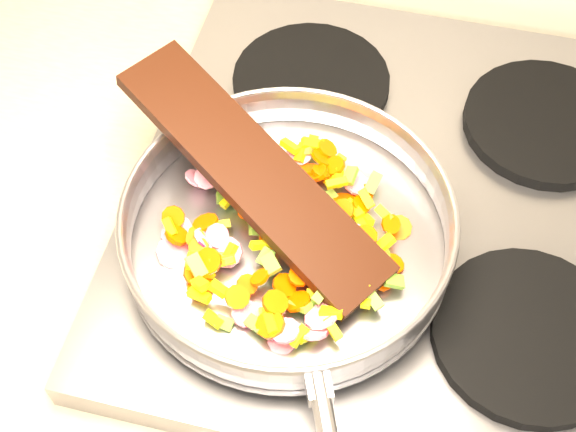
# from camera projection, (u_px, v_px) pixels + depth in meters

# --- Properties ---
(cooktop) EXTENTS (0.60, 0.60, 0.04)m
(cooktop) POSITION_uv_depth(u_px,v_px,m) (405.00, 209.00, 0.90)
(cooktop) COLOR #939399
(cooktop) RESTS_ON counter_top
(grate_fl) EXTENTS (0.19, 0.19, 0.02)m
(grate_fl) POSITION_uv_depth(u_px,v_px,m) (251.00, 276.00, 0.82)
(grate_fl) COLOR black
(grate_fl) RESTS_ON cooktop
(grate_fr) EXTENTS (0.19, 0.19, 0.02)m
(grate_fr) POSITION_uv_depth(u_px,v_px,m) (529.00, 335.00, 0.78)
(grate_fr) COLOR black
(grate_fr) RESTS_ON cooktop
(grate_bl) EXTENTS (0.19, 0.19, 0.02)m
(grate_bl) POSITION_uv_depth(u_px,v_px,m) (311.00, 82.00, 0.97)
(grate_bl) COLOR black
(grate_bl) RESTS_ON cooktop
(grate_br) EXTENTS (0.19, 0.19, 0.02)m
(grate_br) POSITION_uv_depth(u_px,v_px,m) (545.00, 123.00, 0.93)
(grate_br) COLOR black
(grate_br) RESTS_ON cooktop
(saute_pan) EXTENTS (0.38, 0.52, 0.06)m
(saute_pan) POSITION_uv_depth(u_px,v_px,m) (288.00, 228.00, 0.80)
(saute_pan) COLOR #9E9EA5
(saute_pan) RESTS_ON grate_fl
(vegetable_heap) EXTENTS (0.26, 0.26, 0.05)m
(vegetable_heap) POSITION_uv_depth(u_px,v_px,m) (284.00, 231.00, 0.81)
(vegetable_heap) COLOR #FFF00C
(vegetable_heap) RESTS_ON saute_pan
(wooden_spatula) EXTENTS (0.33, 0.25, 0.08)m
(wooden_spatula) POSITION_uv_depth(u_px,v_px,m) (253.00, 172.00, 0.81)
(wooden_spatula) COLOR black
(wooden_spatula) RESTS_ON saute_pan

